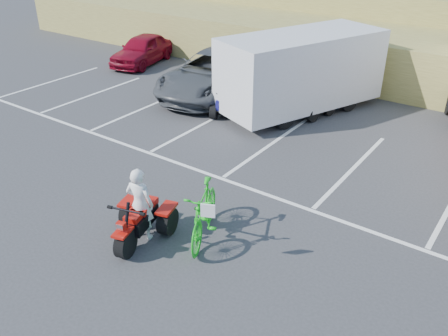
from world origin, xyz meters
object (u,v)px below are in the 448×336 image
Objects in this scene: grey_pickup at (214,73)px; cargo_trailer at (301,70)px; red_trike_atv at (140,240)px; quad_atv_blue at (229,114)px; red_car at (142,49)px; quad_atv_green at (311,115)px; green_dirt_bike at (204,212)px; rider at (140,204)px.

cargo_trailer reaches higher than grey_pickup.
red_trike_atv is 1.11× the size of quad_atv_blue.
red_car reaches higher than quad_atv_green.
quad_atv_green is (-0.20, 8.86, 0.00)m from red_trike_atv.
cargo_trailer is 4.58× the size of quad_atv_green.
red_trike_atv is at bearing -163.48° from green_dirt_bike.
cargo_trailer reaches higher than green_dirt_bike.
quad_atv_blue is at bearing 96.35° from green_dirt_bike.
cargo_trailer is at bearing -20.32° from red_car.
grey_pickup reaches higher than quad_atv_blue.
cargo_trailer is at bearing 79.11° from red_trike_atv.
red_car reaches higher than quad_atv_blue.
green_dirt_bike is 1.44× the size of quad_atv_blue.
green_dirt_bike is at bearing -82.61° from quad_atv_blue.
cargo_trailer is at bearing -101.08° from rider.
quad_atv_blue reaches higher than quad_atv_green.
grey_pickup is at bearing -164.90° from quad_atv_green.
red_trike_atv is 9.82m from grey_pickup.
quad_atv_green is (-1.29, 7.93, -0.65)m from green_dirt_bike.
rider is 0.43× the size of red_car.
rider is at bearing -71.72° from grey_pickup.
cargo_trailer reaches higher than red_car.
red_trike_atv is 14.03m from red_car.
cargo_trailer is 2.96m from quad_atv_blue.
grey_pickup is at bearing -27.92° from red_car.
green_dirt_bike is at bearing -55.21° from cargo_trailer.
grey_pickup reaches higher than red_trike_atv.
rider is 0.29× the size of grey_pickup.
red_trike_atv reaches higher than quad_atv_blue.
rider is 8.90m from cargo_trailer.
red_trike_atv is at bearing 90.00° from rider.
quad_atv_blue is (-2.60, 7.20, 0.00)m from red_trike_atv.
green_dirt_bike is 8.32m from cargo_trailer.
green_dirt_bike is 0.55× the size of red_car.
grey_pickup is (-5.50, 7.81, 0.17)m from green_dirt_bike.
quad_atv_blue is at bearing -131.81° from quad_atv_green.
cargo_trailer reaches higher than quad_atv_green.
grey_pickup is 5.44m from red_car.
rider reaches higher than red_trike_atv.
rider reaches higher than red_car.
green_dirt_bike is at bearing -63.52° from grey_pickup.
rider reaches higher than green_dirt_bike.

